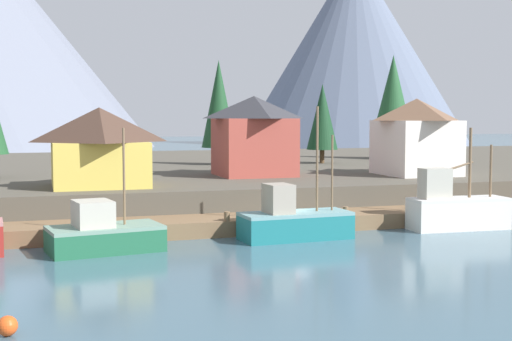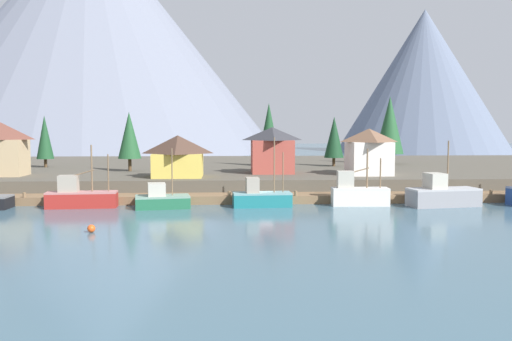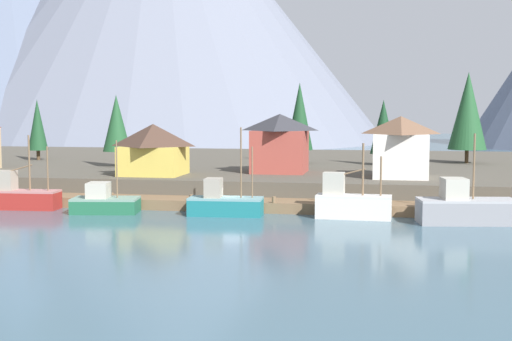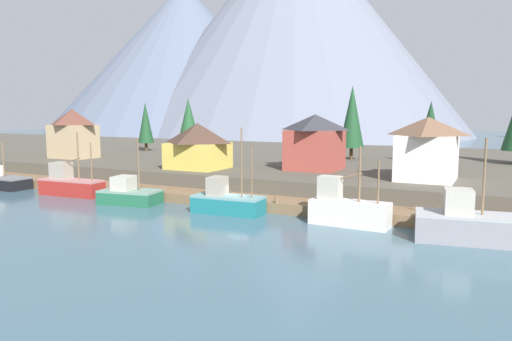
% 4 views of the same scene
% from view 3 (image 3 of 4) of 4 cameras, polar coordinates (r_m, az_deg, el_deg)
% --- Properties ---
extents(ground_plane, '(400.00, 400.00, 1.00)m').
position_cam_3_polar(ground_plane, '(84.65, 0.93, -1.84)').
color(ground_plane, '#3D5B6B').
extents(dock, '(80.00, 4.00, 1.60)m').
position_cam_3_polar(dock, '(66.98, -1.66, -2.82)').
color(dock, brown).
rests_on(dock, ground_plane).
extents(shoreline_bank, '(400.00, 56.00, 2.50)m').
position_cam_3_polar(shoreline_bank, '(96.26, 2.13, 0.04)').
color(shoreline_bank, '#4C473D').
rests_on(shoreline_bank, ground_plane).
extents(mountain_west_peak, '(114.83, 114.83, 62.53)m').
position_cam_3_polar(mountain_west_peak, '(226.27, -19.82, 10.26)').
color(mountain_west_peak, slate).
rests_on(mountain_west_peak, ground_plane).
extents(fishing_boat_red, '(8.02, 2.75, 7.21)m').
position_cam_3_polar(fishing_boat_red, '(71.24, -19.15, -2.01)').
color(fishing_boat_red, maroon).
rests_on(fishing_boat_red, ground_plane).
extents(fishing_boat_green, '(6.53, 4.13, 6.82)m').
position_cam_3_polar(fishing_boat_green, '(66.43, -12.40, -2.57)').
color(fishing_boat_green, '#1E5B3D').
rests_on(fishing_boat_green, ground_plane).
extents(fishing_boat_teal, '(6.89, 3.07, 8.07)m').
position_cam_3_polar(fishing_boat_teal, '(63.43, -2.65, -2.73)').
color(fishing_boat_teal, '#196B70').
rests_on(fishing_boat_teal, ground_plane).
extents(fishing_boat_white, '(6.71, 2.50, 6.72)m').
position_cam_3_polar(fishing_boat_white, '(62.12, 7.84, -2.70)').
color(fishing_boat_white, silver).
rests_on(fishing_boat_white, ground_plane).
extents(fishing_boat_grey, '(8.58, 4.39, 7.67)m').
position_cam_3_polar(fishing_boat_grey, '(61.40, 16.88, -2.99)').
color(fishing_boat_grey, gray).
rests_on(fishing_boat_grey, ground_plane).
extents(house_white, '(5.89, 6.66, 6.48)m').
position_cam_3_polar(house_white, '(74.52, 11.83, 1.97)').
color(house_white, silver).
rests_on(house_white, shoreline_bank).
extents(house_red, '(6.29, 6.24, 6.67)m').
position_cam_3_polar(house_red, '(78.73, 1.97, 2.31)').
color(house_red, '#9E4238').
rests_on(house_red, shoreline_bank).
extents(house_yellow, '(6.85, 6.20, 5.60)m').
position_cam_3_polar(house_yellow, '(76.48, -8.48, 1.78)').
color(house_yellow, gold).
rests_on(house_yellow, shoreline_bank).
extents(conifer_near_left, '(3.57, 3.57, 10.75)m').
position_cam_3_polar(conifer_near_left, '(92.43, 3.62, 4.48)').
color(conifer_near_left, '#4C3823').
rests_on(conifer_near_left, shoreline_bank).
extents(conifer_near_right, '(5.05, 5.05, 12.13)m').
position_cam_3_polar(conifer_near_right, '(96.16, 17.08, 4.73)').
color(conifer_near_right, '#4C3823').
rests_on(conifer_near_right, shoreline_bank).
extents(conifer_mid_left, '(3.47, 3.47, 9.00)m').
position_cam_3_polar(conifer_mid_left, '(88.34, -11.44, 3.84)').
color(conifer_mid_left, '#4C3823').
rests_on(conifer_mid_left, shoreline_bank).
extents(conifer_mid_right, '(2.79, 2.79, 8.60)m').
position_cam_3_polar(conifer_mid_right, '(102.84, -17.58, 3.61)').
color(conifer_mid_right, '#4C3823').
rests_on(conifer_mid_right, shoreline_bank).
extents(conifer_back_left, '(3.31, 3.31, 8.41)m').
position_cam_3_polar(conifer_back_left, '(90.58, 10.46, 3.56)').
color(conifer_back_left, '#4C3823').
rests_on(conifer_back_left, shoreline_bank).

